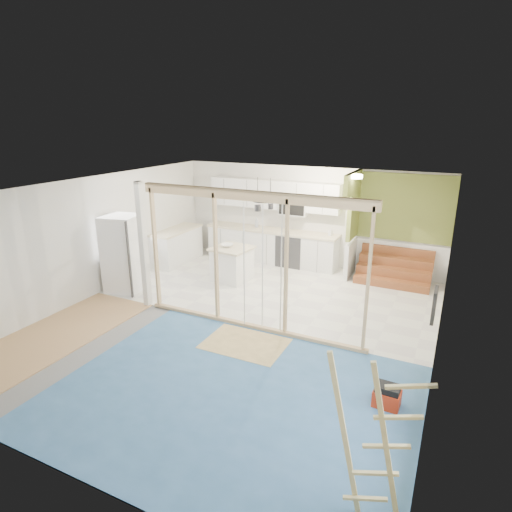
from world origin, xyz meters
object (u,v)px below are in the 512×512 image
at_px(toolbox, 387,397).
at_px(ladder, 371,443).
at_px(fridge, 124,254).
at_px(island, 232,264).

distance_m(toolbox, ladder, 1.99).
height_order(fridge, ladder, ladder).
distance_m(fridge, island, 2.50).
distance_m(fridge, ladder, 7.12).
height_order(fridge, toolbox, fridge).
relative_size(fridge, island, 1.84).
bearing_deg(island, fridge, -134.24).
height_order(fridge, island, fridge).
xyz_separation_m(fridge, island, (1.89, 1.57, -0.45)).
xyz_separation_m(fridge, ladder, (6.16, -3.56, 0.03)).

